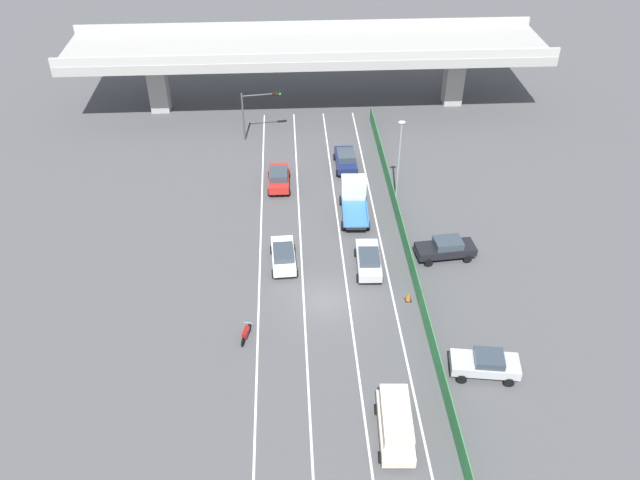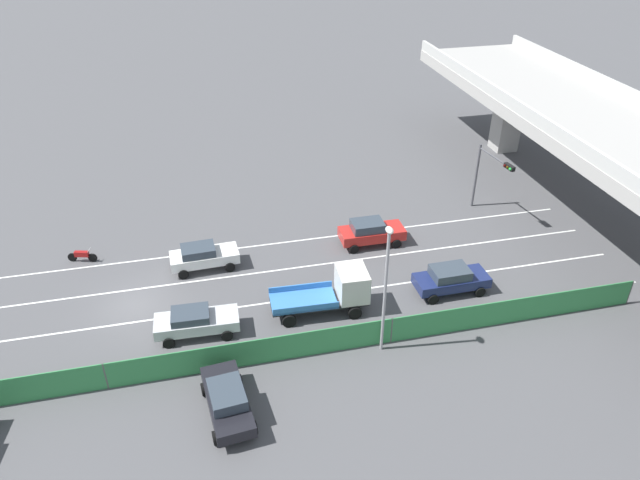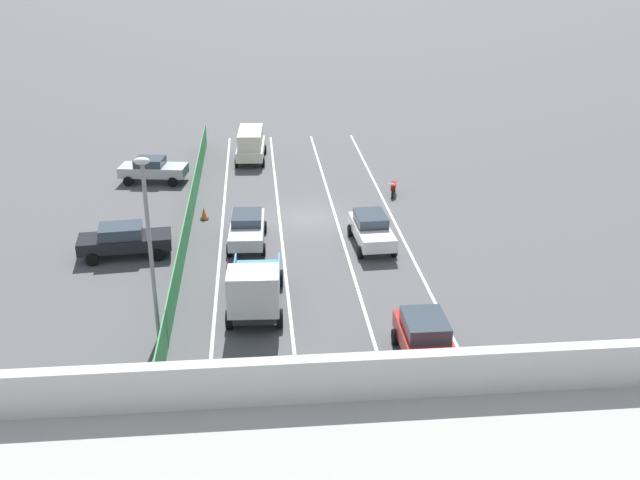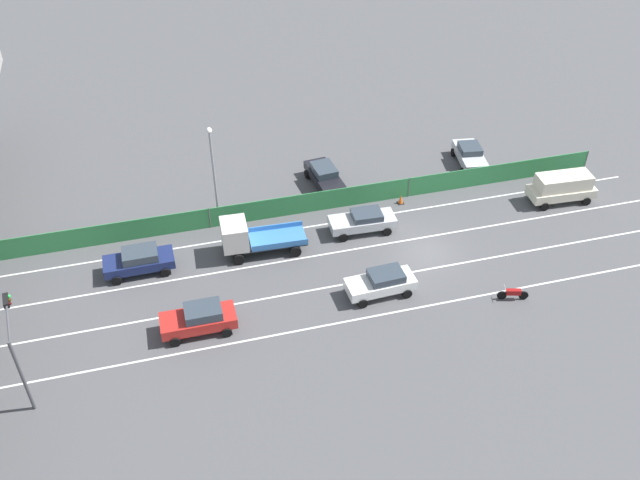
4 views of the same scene
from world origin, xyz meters
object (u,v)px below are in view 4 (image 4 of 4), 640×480
Objects in this scene: car_sedan_red at (199,318)px; parked_sedan_dark at (324,175)px; street_lamp at (213,168)px; car_sedan_silver at (363,221)px; motorcycle at (513,293)px; flatbed_truck_blue at (248,237)px; parked_wagon_silver at (470,155)px; traffic_light at (15,341)px; car_van_cream at (562,187)px; traffic_cone at (401,199)px; car_sedan_navy at (139,260)px; car_sedan_white at (382,282)px.

parked_sedan_dark is (12.90, -11.11, -0.06)m from car_sedan_red.
street_lamp reaches higher than car_sedan_red.
car_sedan_silver is 0.99× the size of parked_sedan_dark.
street_lamp is at bearing 52.53° from motorcycle.
car_sedan_silver is 8.16m from flatbed_truck_blue.
street_lamp is (-2.59, 8.47, 3.67)m from parked_sedan_dark.
parked_wagon_silver is 35.81m from traffic_light.
parked_wagon_silver is (6.38, 4.40, -0.35)m from car_van_cream.
car_van_cream is 12.14m from motorcycle.
car_sedan_silver is 6.39× the size of traffic_cone.
parked_sedan_dark is at bearing -65.21° from car_sedan_navy.
motorcycle is 0.25× the size of street_lamp.
parked_wagon_silver is at bearing -75.99° from car_sedan_navy.
parked_sedan_dark is at bearing -47.36° from flatbed_truck_blue.
car_van_cream is at bearing -98.77° from street_lamp.
car_sedan_white is 0.94× the size of car_sedan_silver.
traffic_cone is (9.20, -15.93, -0.63)m from car_sedan_red.
car_sedan_navy is 23.80m from motorcycle.
car_van_cream is at bearing -77.09° from traffic_light.
car_sedan_silver is 4.50m from traffic_cone.
car_sedan_white is 0.98× the size of parked_wagon_silver.
motorcycle is (-8.79, 8.34, -0.79)m from car_van_cream.
car_sedan_silver is 1.04× the size of parked_wagon_silver.
car_sedan_white is 6.50m from car_sedan_silver.
flatbed_truck_blue reaches higher than car_sedan_white.
car_sedan_silver is at bearing -110.42° from street_lamp.
car_sedan_navy is at bearing 114.79° from parked_sedan_dark.
traffic_cone is at bearing 117.23° from parked_wagon_silver.
car_sedan_white is 11.36m from car_sedan_red.
car_sedan_red is 0.99× the size of parked_wagon_silver.
car_sedan_navy reaches higher than car_sedan_white.
traffic_light is 6.96× the size of traffic_cone.
car_sedan_silver is (6.44, -0.85, -0.04)m from car_sedan_white.
traffic_light is at bearing 101.79° from car_sedan_red.
car_sedan_silver reaches higher than traffic_cone.
car_van_cream is at bearing -89.83° from flatbed_truck_blue.
motorcycle is at bearing -164.65° from traffic_cone.
car_sedan_silver is at bearing 119.48° from parked_wagon_silver.
traffic_light is (-8.31, 6.37, 2.71)m from car_sedan_navy.
street_lamp is at bearing -55.26° from car_sedan_navy.
car_sedan_white is 0.93× the size of parked_sedan_dark.
traffic_light is 27.93m from traffic_cone.
parked_sedan_dark is at bearing 10.16° from car_sedan_silver.
motorcycle is (-2.31, -19.09, -0.51)m from car_sedan_red.
car_sedan_white is 9.52m from flatbed_truck_blue.
car_van_cream is at bearing -68.97° from car_sedan_white.
motorcycle is 15.68m from parked_wagon_silver.
car_sedan_silver is at bearing -7.53° from car_sedan_white.
parked_wagon_silver reaches higher than car_sedan_silver.
car_sedan_navy is 6.17× the size of traffic_cone.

